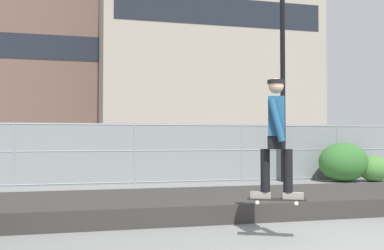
{
  "coord_description": "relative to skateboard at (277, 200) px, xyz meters",
  "views": [
    {
      "loc": [
        -3.45,
        -4.96,
        1.4
      ],
      "look_at": [
        -1.15,
        4.12,
        1.67
      ],
      "focal_mm": 42.5,
      "sensor_mm": 36.0,
      "label": 1
    }
  ],
  "objects": [
    {
      "name": "office_block",
      "position": [
        9.92,
        38.77,
        9.78
      ],
      "size": [
        20.97,
        11.85,
        20.66
      ],
      "color": "#9E9384",
      "rests_on": "ground_plane"
    },
    {
      "name": "shrub_center",
      "position": [
        6.64,
        6.98,
        -0.14
      ],
      "size": [
        1.07,
        0.87,
        0.83
      ],
      "color": "#477F38",
      "rests_on": "ground_plane"
    },
    {
      "name": "parked_car_near",
      "position": [
        -2.98,
        10.67,
        0.29
      ],
      "size": [
        4.42,
        2.0,
        1.66
      ],
      "color": "maroon",
      "rests_on": "ground_plane"
    },
    {
      "name": "parked_car_mid",
      "position": [
        2.48,
        11.01,
        0.29
      ],
      "size": [
        4.5,
        2.15,
        1.66
      ],
      "color": "#B7BABF",
      "rests_on": "ground_plane"
    },
    {
      "name": "skateboard",
      "position": [
        0.0,
        0.0,
        0.0
      ],
      "size": [
        0.81,
        0.51,
        0.07
      ],
      "color": "black"
    },
    {
      "name": "shrub_left",
      "position": [
        5.64,
        7.17,
        0.08
      ],
      "size": [
        1.62,
        1.33,
        1.25
      ],
      "color": "#336B2D",
      "rests_on": "ground_plane"
    },
    {
      "name": "parked_car_far",
      "position": [
        8.38,
        10.78,
        0.29
      ],
      "size": [
        4.47,
        2.08,
        1.66
      ],
      "color": "silver",
      "rests_on": "ground_plane"
    },
    {
      "name": "skater",
      "position": [
        0.0,
        0.0,
        0.95
      ],
      "size": [
        0.7,
        0.62,
        1.66
      ],
      "color": "gray",
      "rests_on": "skateboard"
    },
    {
      "name": "library_building",
      "position": [
        -9.29,
        45.9,
        7.83
      ],
      "size": [
        24.89,
        10.06,
        16.75
      ],
      "color": "brown",
      "rests_on": "ground_plane"
    },
    {
      "name": "chain_fence",
      "position": [
        0.78,
        8.05,
        0.38
      ],
      "size": [
        17.41,
        0.06,
        1.85
      ],
      "color": "gray",
      "rests_on": "ground_plane"
    },
    {
      "name": "street_lamp",
      "position": [
        3.79,
        7.7,
        3.75
      ],
      "size": [
        0.44,
        0.44,
        6.93
      ],
      "color": "black",
      "rests_on": "ground_plane"
    },
    {
      "name": "gravel_berm",
      "position": [
        0.78,
        2.56,
        -0.39
      ],
      "size": [
        15.77,
        2.75,
        0.32
      ],
      "primitive_type": "cube",
      "color": "#33302D",
      "rests_on": "ground_plane"
    }
  ]
}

